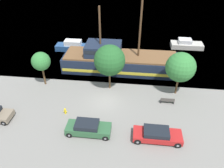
% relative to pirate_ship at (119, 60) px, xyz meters
% --- Properties ---
extents(ground_plane, '(160.00, 160.00, 0.00)m').
position_rel_pirate_ship_xyz_m(ground_plane, '(-1.07, -7.88, -1.51)').
color(ground_plane, gray).
extents(water_surface, '(80.00, 80.00, 0.00)m').
position_rel_pirate_ship_xyz_m(water_surface, '(-1.07, 36.12, -1.51)').
color(water_surface, '#33566B').
rests_on(water_surface, ground).
extents(pirate_ship, '(18.48, 4.84, 10.69)m').
position_rel_pirate_ship_xyz_m(pirate_ship, '(0.00, 0.00, 0.00)').
color(pirate_ship, '#192338').
rests_on(pirate_ship, water_surface).
extents(moored_boat_dockside, '(7.30, 2.00, 1.82)m').
position_rel_pirate_ship_xyz_m(moored_boat_dockside, '(-8.28, 5.82, -0.83)').
color(moored_boat_dockside, navy).
rests_on(moored_boat_dockside, water_surface).
extents(moored_boat_outer, '(5.64, 2.32, 1.63)m').
position_rel_pirate_ship_xyz_m(moored_boat_outer, '(11.51, 9.09, -0.89)').
color(moored_boat_outer, '#B7B2A8').
rests_on(moored_boat_outer, water_surface).
extents(parked_car_curb_front, '(4.86, 1.88, 1.32)m').
position_rel_pirate_ship_xyz_m(parked_car_curb_front, '(4.97, -13.50, -0.83)').
color(parked_car_curb_front, '#B21E1E').
rests_on(parked_car_curb_front, ground_plane).
extents(parked_car_curb_rear, '(4.63, 1.82, 1.45)m').
position_rel_pirate_ship_xyz_m(parked_car_curb_rear, '(-2.05, -13.41, -0.79)').
color(parked_car_curb_rear, '#2D5B38').
rests_on(parked_car_curb_rear, ground_plane).
extents(fire_hydrant, '(0.42, 0.25, 0.76)m').
position_rel_pirate_ship_xyz_m(fire_hydrant, '(-5.33, -10.76, -1.10)').
color(fire_hydrant, yellow).
rests_on(fire_hydrant, ground_plane).
extents(bench_promenade_east, '(1.66, 0.45, 0.85)m').
position_rel_pirate_ship_xyz_m(bench_promenade_east, '(6.59, -7.55, -1.07)').
color(bench_promenade_east, '#4C4742').
rests_on(bench_promenade_east, ground_plane).
extents(tree_row_east, '(2.46, 2.46, 4.79)m').
position_rel_pirate_ship_xyz_m(tree_row_east, '(-9.84, -5.15, 2.03)').
color(tree_row_east, brown).
rests_on(tree_row_east, ground_plane).
extents(tree_row_mideast, '(3.95, 3.95, 6.19)m').
position_rel_pirate_ship_xyz_m(tree_row_mideast, '(-0.83, -5.09, 2.70)').
color(tree_row_mideast, brown).
rests_on(tree_row_mideast, ground_plane).
extents(tree_row_midwest, '(3.65, 3.65, 5.75)m').
position_rel_pirate_ship_xyz_m(tree_row_midwest, '(7.87, -5.29, 2.40)').
color(tree_row_midwest, brown).
rests_on(tree_row_midwest, ground_plane).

